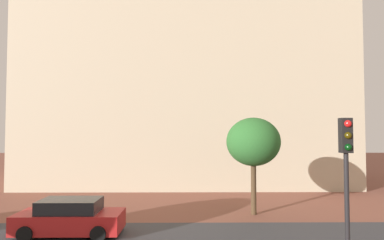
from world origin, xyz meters
The scene contains 5 objects.
ground_plane centered at (0.00, 10.00, 0.00)m, with size 120.00×120.00×0.00m, color brown.
landmark_building centered at (-0.34, 26.71, 11.72)m, with size 27.24×13.19×39.49m.
car_red centered at (-5.55, 10.27, 0.73)m, with size 4.47×2.06×1.53m.
traffic_light_pole centered at (3.64, 4.36, 3.33)m, with size 0.28×0.34×4.78m.
tree_curb_far centered at (3.11, 13.75, 3.90)m, with size 2.93×2.93×5.25m.
Camera 1 is at (-0.41, -3.97, 4.38)m, focal length 30.38 mm.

